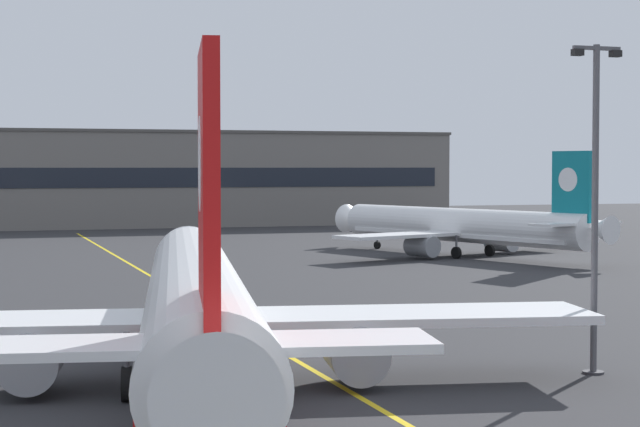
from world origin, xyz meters
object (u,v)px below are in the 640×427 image
(airliner_foreground, at_px, (196,304))
(apron_lamp_post, at_px, (595,203))
(airliner_background, at_px, (462,226))
(safety_cone_by_nose_gear, at_px, (137,323))

(airliner_foreground, distance_m, apron_lamp_post, 17.10)
(airliner_foreground, distance_m, airliner_background, 67.10)
(airliner_background, distance_m, safety_cone_by_nose_gear, 53.54)
(airliner_background, bearing_deg, safety_cone_by_nose_gear, -134.04)
(airliner_background, bearing_deg, airliner_foreground, -123.91)
(safety_cone_by_nose_gear, bearing_deg, airliner_background, 45.96)
(airliner_background, height_order, apron_lamp_post, apron_lamp_post)
(airliner_foreground, xyz_separation_m, safety_cone_by_nose_gear, (0.27, 17.25, -3.11))
(airliner_background, bearing_deg, apron_lamp_post, -109.95)
(safety_cone_by_nose_gear, bearing_deg, apron_lamp_post, -49.44)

